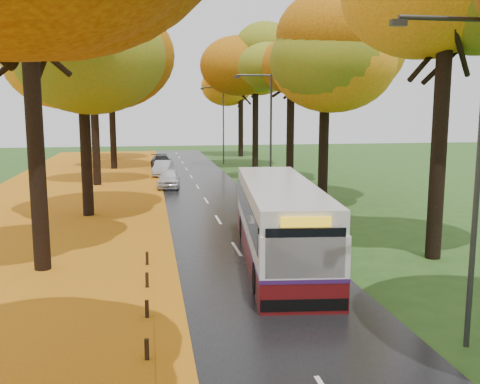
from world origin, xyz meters
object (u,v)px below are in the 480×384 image
object	(u,v)px
bus	(279,220)
car_white	(169,178)
car_dark	(162,162)
streetlamp_far	(221,119)
streetlamp_near	(469,159)
streetlamp_mid	(267,126)
car_silver	(163,168)

from	to	relation	value
bus	car_white	world-z (taller)	bus
car_dark	streetlamp_far	bearing A→B (deg)	25.40
streetlamp_far	streetlamp_near	bearing A→B (deg)	-90.00
streetlamp_near	streetlamp_far	size ratio (longest dim) A/B	1.00
streetlamp_near	bus	xyz separation A→B (m)	(-2.56, 8.21, -3.10)
streetlamp_mid	streetlamp_far	size ratio (longest dim) A/B	1.00
car_silver	car_dark	distance (m)	5.19
streetlamp_near	car_silver	size ratio (longest dim) A/B	2.04
streetlamp_far	car_silver	size ratio (longest dim) A/B	2.04
streetlamp_far	car_dark	distance (m)	8.33
streetlamp_near	streetlamp_mid	world-z (taller)	same
streetlamp_mid	car_silver	world-z (taller)	streetlamp_mid
car_white	streetlamp_mid	bearing A→B (deg)	-40.47
streetlamp_far	car_white	xyz separation A→B (m)	(-6.08, -15.93, -4.00)
car_white	car_silver	size ratio (longest dim) A/B	1.01
streetlamp_mid	car_white	distance (m)	9.48
car_dark	bus	bearing A→B (deg)	-88.36
streetlamp_far	car_dark	bearing A→B (deg)	-149.60
car_white	car_silver	bearing A→B (deg)	96.25
streetlamp_mid	streetlamp_far	world-z (taller)	same
streetlamp_near	car_white	distance (m)	29.00
bus	car_dark	size ratio (longest dim) A/B	2.59
bus	car_white	distance (m)	20.19
streetlamp_far	car_white	world-z (taller)	streetlamp_far
car_dark	streetlamp_near	bearing A→B (deg)	-86.12
bus	streetlamp_near	bearing A→B (deg)	-66.24
streetlamp_near	bus	distance (m)	9.14
bus	car_dark	bearing A→B (deg)	103.05
bus	car_silver	distance (m)	27.18
bus	streetlamp_far	bearing A→B (deg)	92.31
streetlamp_near	streetlamp_mid	xyz separation A→B (m)	(0.00, 22.00, 0.00)
car_silver	car_white	bearing A→B (deg)	-77.38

